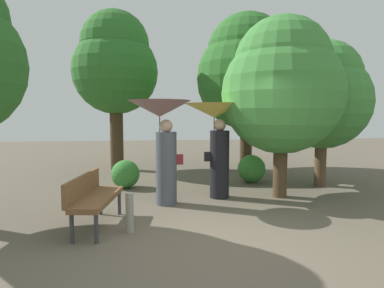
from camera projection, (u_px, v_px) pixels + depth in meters
name	position (u px, v px, depth m)	size (l,w,h in m)	color
ground_plane	(217.00, 243.00, 4.53)	(40.00, 40.00, 0.00)	brown
person_left	(162.00, 129.00, 6.41)	(1.23, 1.23, 2.07)	#474C56
person_right	(216.00, 129.00, 6.94)	(1.26, 1.26, 2.03)	black
park_bench	(93.00, 195.00, 5.14)	(0.71, 1.56, 0.83)	#38383D
tree_near_right	(247.00, 71.00, 10.61)	(3.29, 3.29, 5.09)	#42301E
tree_mid_left	(115.00, 64.00, 10.54)	(2.74, 2.74, 5.16)	#42301E
tree_mid_right	(323.00, 94.00, 8.08)	(2.34, 2.34, 3.63)	brown
tree_far_back	(282.00, 84.00, 6.94)	(2.58, 2.58, 3.87)	#4C3823
bush_path_left	(125.00, 174.00, 7.99)	(0.69, 0.69, 0.69)	#387F33
bush_path_right	(251.00, 169.00, 8.68)	(0.74, 0.74, 0.74)	#387F33
path_marker_post	(130.00, 213.00, 4.91)	(0.12, 0.12, 0.61)	gray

